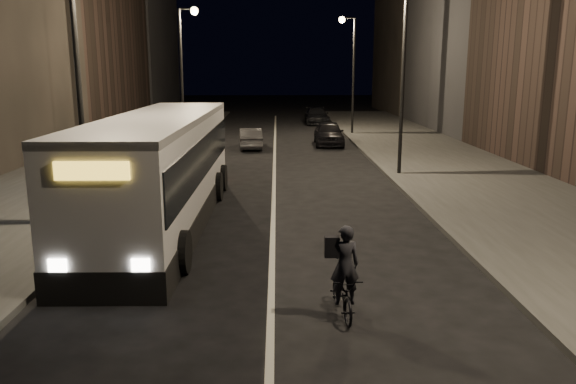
{
  "coord_description": "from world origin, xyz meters",
  "views": [
    {
      "loc": [
        0.14,
        -12.63,
        4.75
      ],
      "look_at": [
        0.43,
        2.06,
        1.5
      ],
      "focal_mm": 35.0,
      "sensor_mm": 36.0,
      "label": 1
    }
  ],
  "objects_px": {
    "streetlight_left_near": "(85,46)",
    "car_near": "(329,133)",
    "streetlight_right_far": "(350,59)",
    "car_mid": "(251,138)",
    "streetlight_right_mid": "(398,54)",
    "streetlight_left_far": "(185,58)",
    "cyclist_on_bicycle": "(343,286)",
    "car_far": "(317,116)",
    "city_bus": "(162,166)"
  },
  "relations": [
    {
      "from": "streetlight_right_far",
      "to": "car_mid",
      "type": "relative_size",
      "value": 2.16
    },
    {
      "from": "streetlight_left_far",
      "to": "car_near",
      "type": "relative_size",
      "value": 1.85
    },
    {
      "from": "city_bus",
      "to": "cyclist_on_bicycle",
      "type": "height_order",
      "value": "city_bus"
    },
    {
      "from": "car_near",
      "to": "streetlight_left_far",
      "type": "bearing_deg",
      "value": -174.86
    },
    {
      "from": "streetlight_left_near",
      "to": "streetlight_left_far",
      "type": "xyz_separation_m",
      "value": [
        0.0,
        18.0,
        0.0
      ]
    },
    {
      "from": "streetlight_left_far",
      "to": "car_near",
      "type": "bearing_deg",
      "value": 3.83
    },
    {
      "from": "cyclist_on_bicycle",
      "to": "car_near",
      "type": "distance_m",
      "value": 25.09
    },
    {
      "from": "city_bus",
      "to": "cyclist_on_bicycle",
      "type": "xyz_separation_m",
      "value": [
        4.81,
        -6.8,
        -1.21
      ]
    },
    {
      "from": "streetlight_right_mid",
      "to": "cyclist_on_bicycle",
      "type": "xyz_separation_m",
      "value": [
        -3.92,
        -14.43,
        -4.73
      ]
    },
    {
      "from": "city_bus",
      "to": "streetlight_right_mid",
      "type": "bearing_deg",
      "value": 41.63
    },
    {
      "from": "streetlight_left_far",
      "to": "streetlight_right_mid",
      "type": "bearing_deg",
      "value": -43.16
    },
    {
      "from": "city_bus",
      "to": "car_far",
      "type": "xyz_separation_m",
      "value": [
        7.0,
        32.11,
        -1.13
      ]
    },
    {
      "from": "cyclist_on_bicycle",
      "to": "car_near",
      "type": "relative_size",
      "value": 0.43
    },
    {
      "from": "streetlight_left_near",
      "to": "cyclist_on_bicycle",
      "type": "relative_size",
      "value": 4.31
    },
    {
      "from": "cyclist_on_bicycle",
      "to": "streetlight_right_mid",
      "type": "bearing_deg",
      "value": 69.0
    },
    {
      "from": "streetlight_right_mid",
      "to": "streetlight_left_far",
      "type": "bearing_deg",
      "value": 136.84
    },
    {
      "from": "streetlight_right_mid",
      "to": "car_far",
      "type": "distance_m",
      "value": 24.97
    },
    {
      "from": "streetlight_left_near",
      "to": "streetlight_right_mid",
      "type": "bearing_deg",
      "value": 36.88
    },
    {
      "from": "streetlight_right_far",
      "to": "streetlight_left_far",
      "type": "xyz_separation_m",
      "value": [
        -10.66,
        -6.0,
        0.0
      ]
    },
    {
      "from": "streetlight_right_far",
      "to": "cyclist_on_bicycle",
      "type": "height_order",
      "value": "streetlight_right_far"
    },
    {
      "from": "car_near",
      "to": "car_far",
      "type": "xyz_separation_m",
      "value": [
        0.21,
        13.89,
        -0.05
      ]
    },
    {
      "from": "streetlight_right_far",
      "to": "streetlight_left_near",
      "type": "relative_size",
      "value": 1.0
    },
    {
      "from": "cyclist_on_bicycle",
      "to": "car_mid",
      "type": "relative_size",
      "value": 0.5
    },
    {
      "from": "streetlight_left_near",
      "to": "car_near",
      "type": "height_order",
      "value": "streetlight_left_near"
    },
    {
      "from": "streetlight_left_near",
      "to": "cyclist_on_bicycle",
      "type": "height_order",
      "value": "streetlight_left_near"
    },
    {
      "from": "streetlight_right_mid",
      "to": "streetlight_left_near",
      "type": "relative_size",
      "value": 1.0
    },
    {
      "from": "streetlight_left_near",
      "to": "city_bus",
      "type": "xyz_separation_m",
      "value": [
        1.93,
        0.36,
        -3.53
      ]
    },
    {
      "from": "cyclist_on_bicycle",
      "to": "car_mid",
      "type": "height_order",
      "value": "cyclist_on_bicycle"
    },
    {
      "from": "streetlight_left_far",
      "to": "cyclist_on_bicycle",
      "type": "relative_size",
      "value": 4.31
    },
    {
      "from": "streetlight_left_near",
      "to": "city_bus",
      "type": "bearing_deg",
      "value": 10.66
    },
    {
      "from": "streetlight_right_mid",
      "to": "car_near",
      "type": "xyz_separation_m",
      "value": [
        -1.94,
        10.58,
        -4.61
      ]
    },
    {
      "from": "streetlight_left_far",
      "to": "car_near",
      "type": "distance_m",
      "value": 9.89
    },
    {
      "from": "car_far",
      "to": "streetlight_right_mid",
      "type": "bearing_deg",
      "value": -86.15
    },
    {
      "from": "car_near",
      "to": "car_mid",
      "type": "height_order",
      "value": "car_near"
    },
    {
      "from": "streetlight_right_mid",
      "to": "streetlight_right_far",
      "type": "bearing_deg",
      "value": 90.0
    },
    {
      "from": "cyclist_on_bicycle",
      "to": "car_far",
      "type": "relative_size",
      "value": 0.39
    },
    {
      "from": "streetlight_right_far",
      "to": "car_near",
      "type": "distance_m",
      "value": 7.37
    },
    {
      "from": "streetlight_right_mid",
      "to": "streetlight_left_far",
      "type": "height_order",
      "value": "same"
    },
    {
      "from": "streetlight_right_far",
      "to": "streetlight_left_near",
      "type": "height_order",
      "value": "same"
    },
    {
      "from": "cyclist_on_bicycle",
      "to": "city_bus",
      "type": "bearing_deg",
      "value": 119.48
    },
    {
      "from": "streetlight_right_mid",
      "to": "streetlight_left_near",
      "type": "bearing_deg",
      "value": -143.12
    },
    {
      "from": "cyclist_on_bicycle",
      "to": "car_mid",
      "type": "xyz_separation_m",
      "value": [
        -2.87,
        23.57,
        -0.01
      ]
    },
    {
      "from": "streetlight_left_far",
      "to": "city_bus",
      "type": "height_order",
      "value": "streetlight_left_far"
    },
    {
      "from": "streetlight_right_mid",
      "to": "cyclist_on_bicycle",
      "type": "height_order",
      "value": "streetlight_right_mid"
    },
    {
      "from": "city_bus",
      "to": "car_near",
      "type": "distance_m",
      "value": 19.47
    },
    {
      "from": "streetlight_right_mid",
      "to": "streetlight_left_near",
      "type": "height_order",
      "value": "same"
    },
    {
      "from": "streetlight_right_mid",
      "to": "streetlight_left_far",
      "type": "xyz_separation_m",
      "value": [
        -10.66,
        10.0,
        0.0
      ]
    },
    {
      "from": "car_near",
      "to": "streetlight_left_near",
      "type": "bearing_deg",
      "value": -113.84
    },
    {
      "from": "streetlight_left_far",
      "to": "cyclist_on_bicycle",
      "type": "xyz_separation_m",
      "value": [
        6.74,
        -24.43,
        -4.73
      ]
    },
    {
      "from": "streetlight_left_far",
      "to": "cyclist_on_bicycle",
      "type": "height_order",
      "value": "streetlight_left_far"
    }
  ]
}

